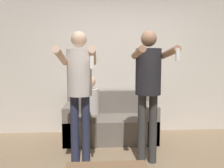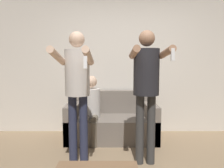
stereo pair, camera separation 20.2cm
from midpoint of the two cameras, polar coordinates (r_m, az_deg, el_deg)
The scene contains 5 objects.
wall_back at distance 4.22m, azimuth 4.72°, elevation 5.67°, with size 6.40×0.06×2.70m.
couch at distance 3.94m, azimuth 1.49°, elevation -10.04°, with size 1.55×0.79×0.82m.
person_standing_left at distance 2.82m, azimuth -7.03°, elevation 0.48°, with size 0.44×0.78×1.75m.
person_standing_right at distance 2.86m, azimuth 11.03°, elevation 0.82°, with size 0.45×0.73×1.76m.
person_seated at distance 3.71m, azimuth -3.91°, elevation -5.85°, with size 0.30×0.53×1.12m.
Camera 2 is at (-0.24, -2.34, 1.36)m, focal length 35.00 mm.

